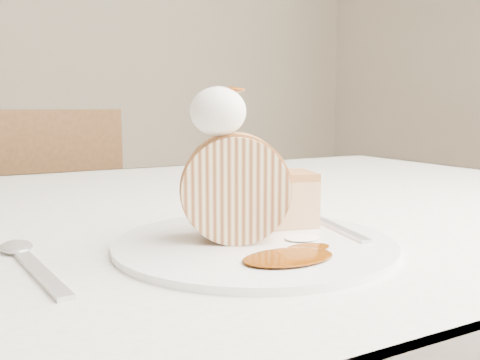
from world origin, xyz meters
TOP-DOWN VIEW (x-y plane):
  - table at (0.00, 0.20)m, footprint 1.40×0.90m
  - chair_far at (-0.10, 0.97)m, footprint 0.47×0.47m
  - plate at (-0.02, -0.02)m, footprint 0.32×0.32m
  - roulade_slice at (-0.04, -0.01)m, footprint 0.11×0.09m
  - cake_chunk at (0.04, 0.02)m, footprint 0.07×0.07m
  - whipped_cream at (-0.05, -0.01)m, footprint 0.05×0.05m
  - caramel_drizzle at (-0.04, -0.01)m, footprint 0.03×0.02m
  - caramel_pool at (-0.03, -0.09)m, footprint 0.09×0.07m
  - fork at (0.07, -0.03)m, footprint 0.05×0.16m
  - spoon at (-0.21, -0.02)m, footprint 0.04×0.17m

SIDE VIEW (x-z plane):
  - chair_far at x=-0.10m, z-range 0.06..0.93m
  - table at x=0.00m, z-range 0.29..1.04m
  - spoon at x=-0.21m, z-range 0.75..0.75m
  - plate at x=-0.02m, z-range 0.75..0.76m
  - fork at x=0.07m, z-range 0.76..0.76m
  - caramel_pool at x=-0.03m, z-range 0.76..0.76m
  - cake_chunk at x=0.04m, z-range 0.76..0.81m
  - roulade_slice at x=-0.04m, z-range 0.76..0.85m
  - whipped_cream at x=-0.05m, z-range 0.85..0.90m
  - caramel_drizzle at x=-0.04m, z-range 0.90..0.90m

